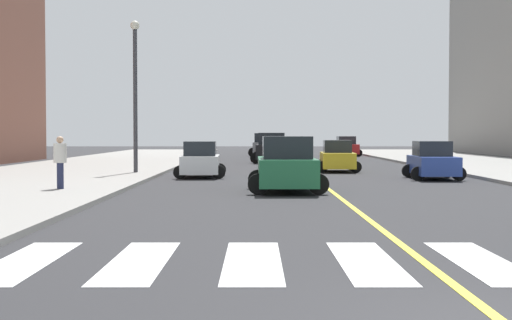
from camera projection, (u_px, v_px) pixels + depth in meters
name	position (u px, v px, depth m)	size (l,w,h in m)	color
crosswalk_paint	(421.00, 261.00, 11.80)	(13.50, 4.00, 0.01)	silver
lane_divider_paint	(295.00, 165.00, 47.78)	(0.16, 80.00, 0.01)	yellow
car_yellow_nearest	(335.00, 157.00, 39.63)	(2.44, 3.81, 1.67)	gold
car_green_second	(284.00, 166.00, 25.94)	(2.72, 4.33, 1.93)	#236B42
car_gray_third	(262.00, 145.00, 66.24)	(2.87, 4.60, 2.05)	slate
car_blue_fourth	(430.00, 161.00, 33.13)	(2.45, 3.84, 1.69)	#2D479E
car_black_fifth	(269.00, 149.00, 51.69)	(2.99, 4.70, 2.07)	black
car_red_sixth	(344.00, 147.00, 66.71)	(2.51, 3.99, 1.78)	red
car_white_seventh	(198.00, 161.00, 34.35)	(2.40, 3.78, 1.67)	silver
pedestrian_walking_west	(58.00, 160.00, 25.32)	(0.44, 0.44, 1.79)	#232847
street_lamp	(133.00, 83.00, 35.97)	(0.44, 0.44, 7.31)	#38383D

